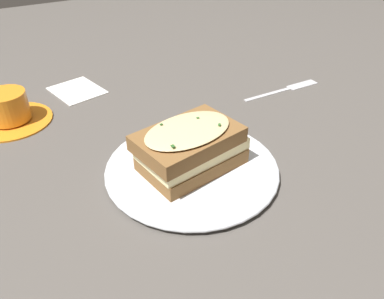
% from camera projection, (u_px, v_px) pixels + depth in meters
% --- Properties ---
extents(ground_plane, '(2.40, 2.40, 0.00)m').
position_uv_depth(ground_plane, '(194.00, 181.00, 0.56)').
color(ground_plane, '#514C47').
extents(dinner_plate, '(0.26, 0.26, 0.01)m').
position_uv_depth(dinner_plate, '(192.00, 168.00, 0.57)').
color(dinner_plate, white).
rests_on(dinner_plate, ground_plane).
extents(sandwich, '(0.12, 0.17, 0.07)m').
position_uv_depth(sandwich, '(191.00, 147.00, 0.55)').
color(sandwich, brown).
rests_on(sandwich, dinner_plate).
extents(teacup_with_saucer, '(0.15, 0.15, 0.06)m').
position_uv_depth(teacup_with_saucer, '(8.00, 110.00, 0.69)').
color(teacup_with_saucer, orange).
rests_on(teacup_with_saucer, ground_plane).
extents(fork, '(0.02, 0.19, 0.00)m').
position_uv_depth(fork, '(290.00, 88.00, 0.82)').
color(fork, silver).
rests_on(fork, ground_plane).
extents(napkin, '(0.13, 0.11, 0.00)m').
position_uv_depth(napkin, '(77.00, 90.00, 0.81)').
color(napkin, white).
rests_on(napkin, ground_plane).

